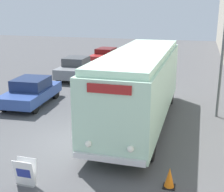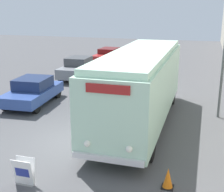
{
  "view_description": "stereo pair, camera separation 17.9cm",
  "coord_description": "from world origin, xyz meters",
  "views": [
    {
      "loc": [
        4.6,
        -10.59,
        5.23
      ],
      "look_at": [
        1.48,
        0.34,
        1.93
      ],
      "focal_mm": 50.0,
      "sensor_mm": 36.0,
      "label": 1
    },
    {
      "loc": [
        4.78,
        -10.54,
        5.23
      ],
      "look_at": [
        1.48,
        0.34,
        1.93
      ],
      "focal_mm": 50.0,
      "sensor_mm": 36.0,
      "label": 2
    }
  ],
  "objects": [
    {
      "name": "ground_plane",
      "position": [
        0.0,
        0.0,
        0.0
      ],
      "size": [
        80.0,
        80.0,
        0.0
      ],
      "primitive_type": "plane",
      "color": "#4C4C4F"
    },
    {
      "name": "vintage_bus",
      "position": [
        2.08,
        2.74,
        1.88
      ],
      "size": [
        2.49,
        9.76,
        3.36
      ],
      "color": "black",
      "rests_on": "ground_plane"
    },
    {
      "name": "sign_board",
      "position": [
        -0.2,
        -3.3,
        0.41
      ],
      "size": [
        0.66,
        0.32,
        0.85
      ],
      "color": "gray",
      "rests_on": "ground_plane"
    },
    {
      "name": "parked_car_near",
      "position": [
        -4.17,
        3.98,
        0.73
      ],
      "size": [
        2.23,
        4.32,
        1.45
      ],
      "rotation": [
        0.0,
        0.0,
        0.07
      ],
      "color": "black",
      "rests_on": "ground_plane"
    },
    {
      "name": "parked_car_mid",
      "position": [
        -4.18,
        10.43,
        0.8
      ],
      "size": [
        1.93,
        4.13,
        1.6
      ],
      "rotation": [
        0.0,
        0.0,
        0.02
      ],
      "color": "black",
      "rests_on": "ground_plane"
    },
    {
      "name": "parked_car_far",
      "position": [
        -4.03,
        17.4,
        0.72
      ],
      "size": [
        1.99,
        4.63,
        1.39
      ],
      "rotation": [
        0.0,
        0.0,
        -0.04
      ],
      "color": "black",
      "rests_on": "ground_plane"
    },
    {
      "name": "traffic_cone",
      "position": [
        3.99,
        -2.22,
        0.31
      ],
      "size": [
        0.36,
        0.36,
        0.64
      ],
      "color": "black",
      "rests_on": "ground_plane"
    }
  ]
}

